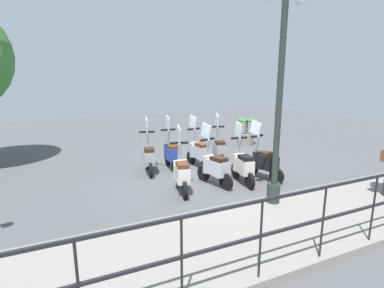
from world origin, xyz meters
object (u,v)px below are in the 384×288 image
Objects in this scene: scooter_near_3 at (181,173)px; potted_palm at (246,134)px; scooter_far_0 at (219,149)px; scooter_near_0 at (264,162)px; scooter_near_1 at (243,165)px; scooter_far_2 at (171,153)px; scooter_near_2 at (215,167)px; scooter_far_1 at (199,152)px; scooter_far_3 at (149,156)px; lamp_post_near at (279,107)px.

potted_palm is at bearing -37.47° from scooter_near_3.
scooter_near_0 is at bearing -152.08° from scooter_far_0.
scooter_near_1 is 2.26m from scooter_far_2.
scooter_far_1 is (1.54, -0.32, 0.00)m from scooter_near_2.
scooter_near_2 is at bearing -158.93° from scooter_far_2.
scooter_near_3 reaches higher than potted_palm.
scooter_far_0 is 1.00× the size of scooter_far_3.
scooter_near_0 is 0.68m from scooter_near_1.
lamp_post_near reaches higher than scooter_near_2.
scooter_far_0 is at bearing -89.13° from scooter_far_2.
scooter_far_3 is at bearing 77.62° from scooter_far_1.
scooter_near_2 is 1.00× the size of scooter_far_1.
scooter_near_1 is 1.00× the size of scooter_far_1.
scooter_near_2 is 1.00× the size of scooter_far_3.
lamp_post_near is 2.44m from scooter_near_0.
scooter_near_0 is at bearing -32.35° from lamp_post_near.
scooter_near_3 is 1.87m from scooter_far_2.
lamp_post_near is at bearing -127.53° from scooter_near_3.
scooter_far_1 is (1.71, 1.07, 0.00)m from scooter_near_0.
scooter_far_0 is at bearing -36.49° from scooter_near_3.
potted_palm is 4.26m from scooter_far_2.
potted_palm is at bearing -58.16° from scooter_near_2.
potted_palm is 0.69× the size of scooter_near_3.
lamp_post_near is 3.76m from scooter_far_0.
scooter_far_3 is (3.36, 1.61, -1.61)m from lamp_post_near.
scooter_far_0 is (1.70, -1.98, 0.00)m from scooter_near_3.
scooter_near_0 is 2.33m from scooter_near_3.
scooter_far_1 and scooter_far_3 have the same top height.
lamp_post_near is 3.64m from scooter_far_1.
scooter_near_3 and scooter_far_0 have the same top height.
scooter_near_3 is at bearing 39.62° from lamp_post_near.
scooter_near_0 is 1.00× the size of scooter_near_1.
scooter_far_1 is (-0.07, 0.73, 0.00)m from scooter_far_0.
lamp_post_near is 2.85× the size of scooter_near_2.
scooter_far_1 is at bearing 122.53° from potted_palm.
scooter_far_3 is (-1.85, 4.58, 0.04)m from potted_palm.
potted_palm is 0.69× the size of scooter_near_1.
scooter_far_0 is 1.00× the size of scooter_far_1.
scooter_far_3 is (1.83, 1.91, 0.00)m from scooter_near_1.
scooter_near_1 is at bearing -175.73° from scooter_far_1.
potted_palm is 0.69× the size of scooter_far_3.
scooter_far_0 is at bearing -79.84° from scooter_far_3.
lamp_post_near is 2.85× the size of scooter_far_2.
lamp_post_near is 2.85× the size of scooter_near_0.
scooter_far_0 is at bearing -47.07° from scooter_near_2.
scooter_near_0 is 2.68m from scooter_far_2.
scooter_far_2 is (1.73, 0.49, 0.00)m from scooter_near_2.
potted_palm is 0.69× the size of scooter_far_2.
scooter_near_0 is 1.00× the size of scooter_far_0.
scooter_near_0 is 1.40m from scooter_near_2.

